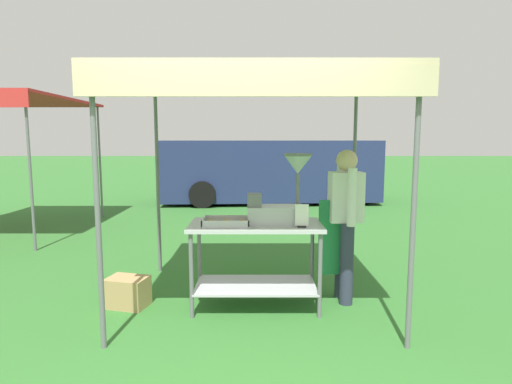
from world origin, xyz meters
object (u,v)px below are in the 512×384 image
stall_canopy (256,88)px  menu_sign (302,218)px  van_navy (270,170)px  donut_fryer (281,198)px  donut_cart (256,247)px  donut_tray (227,223)px  neighbour_tent (1,102)px  supply_crate (128,292)px  vendor (345,217)px

stall_canopy → menu_sign: bearing=-33.0°
van_navy → stall_canopy: bearing=-92.9°
stall_canopy → donut_fryer: (0.25, -0.11, -1.08)m
menu_sign → donut_fryer: bearing=136.3°
donut_cart → donut_tray: size_ratio=2.89×
neighbour_tent → donut_tray: bearing=-39.8°
menu_sign → neighbour_tent: (-5.08, 3.73, 1.41)m
donut_tray → menu_sign: menu_sign is taller
supply_crate → neighbour_tent: size_ratio=0.15×
donut_tray → donut_fryer: (0.54, 0.08, 0.24)m
donut_cart → donut_fryer: donut_fryer is taller
neighbour_tent → van_navy: bearing=36.9°
supply_crate → neighbour_tent: (-3.31, 3.55, 2.23)m
donut_tray → vendor: bearing=11.3°
donut_tray → vendor: vendor is taller
donut_fryer → supply_crate: 1.86m
donut_cart → stall_canopy: bearing=90.0°
supply_crate → neighbour_tent: neighbour_tent is taller
stall_canopy → menu_sign: stall_canopy is taller
supply_crate → stall_canopy: bearing=4.5°
van_navy → donut_cart: bearing=-92.9°
donut_tray → menu_sign: bearing=-8.3°
donut_cart → vendor: vendor is taller
donut_fryer → van_navy: bearing=89.1°
donut_cart → menu_sign: (0.44, -0.19, 0.34)m
menu_sign → vendor: size_ratio=0.14×
donut_fryer → vendor: (0.68, 0.17, -0.23)m
van_navy → neighbour_tent: bearing=-143.1°
menu_sign → supply_crate: bearing=174.0°
vendor → menu_sign: bearing=-144.3°
supply_crate → van_navy: (1.69, 7.31, 0.73)m
donut_cart → vendor: 0.99m
vendor → van_navy: size_ratio=0.28×
stall_canopy → van_navy: 7.34m
donut_fryer → van_navy: (0.11, 7.31, -0.26)m
donut_cart → donut_tray: 0.40m
stall_canopy → vendor: (0.93, 0.06, -1.32)m
donut_fryer → neighbour_tent: 6.17m
donut_cart → neighbour_tent: 6.09m
stall_canopy → neighbour_tent: 5.77m
donut_cart → donut_tray: (-0.29, -0.08, 0.27)m
stall_canopy → van_navy: bearing=87.1°
neighbour_tent → menu_sign: bearing=-36.3°
donut_tray → vendor: (1.22, 0.24, 0.01)m
donut_cart → neighbour_tent: size_ratio=0.44×
donut_cart → vendor: size_ratio=0.83×
vendor → supply_crate: (-2.26, -0.17, -0.75)m
stall_canopy → donut_fryer: size_ratio=3.85×
donut_cart → neighbour_tent: (-4.63, 3.54, 1.75)m
menu_sign → donut_cart: bearing=156.8°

